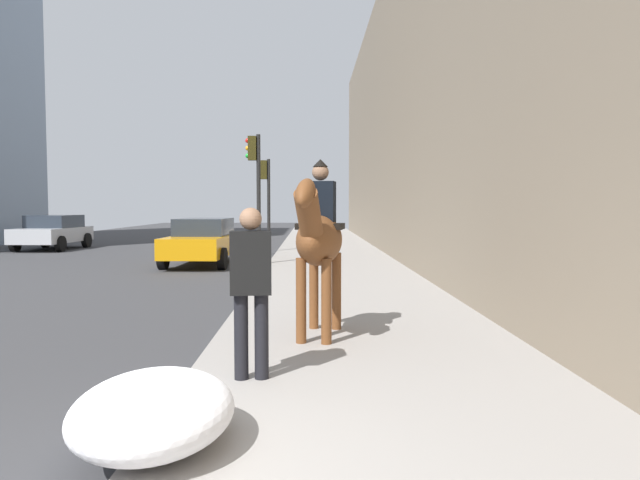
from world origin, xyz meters
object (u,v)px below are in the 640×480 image
traffic_light_near_curb (256,179)px  traffic_light_far_curb (266,190)px  mounted_horse_near (319,238)px  car_mid_lane (203,241)px  car_near_lane (53,231)px  pedestrian_greeting (251,281)px

traffic_light_near_curb → traffic_light_far_curb: 4.94m
mounted_horse_near → car_mid_lane: (10.70, 3.44, -0.67)m
mounted_horse_near → car_mid_lane: bearing=-151.7°
mounted_horse_near → traffic_light_near_curb: size_ratio=0.60×
mounted_horse_near → car_mid_lane: mounted_horse_near is taller
mounted_horse_near → car_near_lane: size_ratio=0.58×
traffic_light_near_curb → mounted_horse_near: bearing=-170.0°
pedestrian_greeting → car_mid_lane: (12.56, 2.74, -0.34)m
car_near_lane → traffic_light_near_curb: bearing=53.3°
mounted_horse_near → pedestrian_greeting: size_ratio=1.37×
car_mid_lane → traffic_light_far_curb: (3.97, -1.67, 1.66)m
car_mid_lane → pedestrian_greeting: bearing=14.5°
pedestrian_greeting → traffic_light_far_curb: size_ratio=0.47×
mounted_horse_near → car_near_lane: 20.45m
car_mid_lane → traffic_light_near_curb: size_ratio=1.11×
car_near_lane → traffic_light_far_curb: size_ratio=1.12×
mounted_horse_near → car_near_lane: (17.29, 10.90, -0.66)m
pedestrian_greeting → traffic_light_near_curb: bearing=0.8°
car_mid_lane → traffic_light_far_curb: bearing=159.4°
traffic_light_far_curb → car_mid_lane: bearing=157.2°
car_mid_lane → mounted_horse_near: bearing=20.0°
traffic_light_far_curb → mounted_horse_near: bearing=-173.1°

